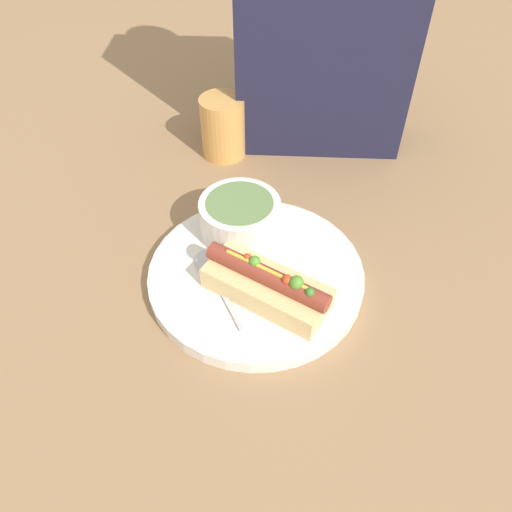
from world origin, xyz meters
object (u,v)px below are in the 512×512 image
hot_dog (267,285)px  seated_diner (329,1)px  spoon (210,268)px  soup_bowl (240,216)px  drinking_glass (223,127)px

hot_dog → seated_diner: bearing=108.7°
spoon → hot_dog: bearing=-145.1°
soup_bowl → hot_dog: bearing=-70.2°
hot_dog → spoon: hot_dog is taller
soup_bowl → spoon: bearing=-114.1°
drinking_glass → seated_diner: size_ratio=0.20×
soup_bowl → spoon: 0.09m
soup_bowl → seated_diner: (0.12, 0.28, 0.19)m
hot_dog → drinking_glass: bearing=134.0°
soup_bowl → seated_diner: size_ratio=0.21×
hot_dog → spoon: bearing=-178.4°
seated_diner → spoon: bearing=-113.1°
soup_bowl → seated_diner: 0.36m
hot_dog → drinking_glass: drinking_glass is taller
hot_dog → drinking_glass: 0.35m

